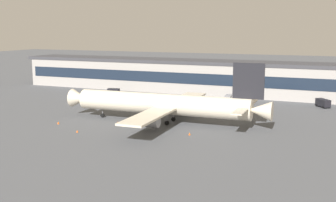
# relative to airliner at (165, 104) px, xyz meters

# --- Properties ---
(ground_plane) EXTENTS (600.00, 600.00, 0.00)m
(ground_plane) POSITION_rel_airliner_xyz_m (0.46, 0.36, -4.86)
(ground_plane) COLOR #4C4F54
(terminal_building) EXTENTS (168.32, 16.29, 12.24)m
(terminal_building) POSITION_rel_airliner_xyz_m (0.46, 53.51, 1.28)
(terminal_building) COLOR #9E9993
(terminal_building) RESTS_ON ground_plane
(airliner) EXTENTS (55.05, 47.02, 16.05)m
(airliner) POSITION_rel_airliner_xyz_m (0.00, 0.00, 0.00)
(airliner) COLOR beige
(airliner) RESTS_ON ground_plane
(crew_van) EXTENTS (4.85, 5.49, 2.55)m
(crew_van) POSITION_rel_airliner_xyz_m (36.08, 39.03, -3.40)
(crew_van) COLOR black
(crew_van) RESTS_ON ground_plane
(belt_loader) EXTENTS (2.99, 6.64, 1.95)m
(belt_loader) POSITION_rel_airliner_xyz_m (6.19, 38.66, -3.71)
(belt_loader) COLOR gray
(belt_loader) RESTS_ON ground_plane
(follow_me_car) EXTENTS (4.71, 2.81, 1.85)m
(follow_me_car) POSITION_rel_airliner_xyz_m (-37.66, 38.19, -3.77)
(follow_me_car) COLOR black
(follow_me_car) RESTS_ON ground_plane
(traffic_cone_0) EXTENTS (0.48, 0.48, 0.60)m
(traffic_cone_0) POSITION_rel_airliner_xyz_m (10.24, -9.59, -4.56)
(traffic_cone_0) COLOR #F2590C
(traffic_cone_0) RESTS_ON ground_plane
(traffic_cone_1) EXTENTS (0.51, 0.51, 0.64)m
(traffic_cone_1) POSITION_rel_airliner_xyz_m (-24.43, -12.13, -4.54)
(traffic_cone_1) COLOR #F2590C
(traffic_cone_1) RESTS_ON ground_plane
(traffic_cone_2) EXTENTS (0.54, 0.54, 0.67)m
(traffic_cone_2) POSITION_rel_airliner_xyz_m (-10.52, -6.27, -4.52)
(traffic_cone_2) COLOR #F2590C
(traffic_cone_2) RESTS_ON ground_plane
(traffic_cone_3) EXTENTS (0.45, 0.45, 0.56)m
(traffic_cone_3) POSITION_rel_airliner_xyz_m (-14.84, -17.57, -4.58)
(traffic_cone_3) COLOR #F2590C
(traffic_cone_3) RESTS_ON ground_plane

